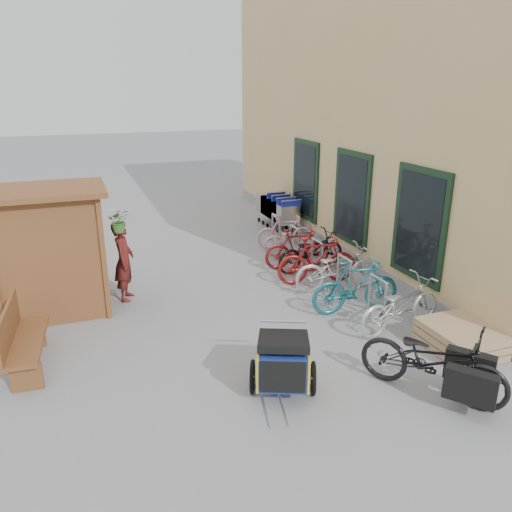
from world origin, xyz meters
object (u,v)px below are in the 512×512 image
object	(u,v)px
bike_0	(401,305)
bike_3	(317,260)
bench	(20,338)
bike_1	(356,287)
pallet_stack	(461,338)
child_trailer	(283,360)
bike_4	(311,251)
bike_7	(286,232)
shopping_carts	(277,208)
bike_6	(294,239)
kiosk	(43,235)
bike_2	(337,268)
bike_5	(298,248)
cargo_bike	(435,362)
person_kiosk	(124,261)

from	to	relation	value
bike_0	bike_3	distance (m)	2.52
bench	bike_1	size ratio (longest dim) A/B	0.94
pallet_stack	child_trailer	world-z (taller)	child_trailer
bike_4	bike_7	xyz separation A→B (m)	(0.09, 1.67, -0.01)
shopping_carts	bike_6	bearing A→B (deg)	-102.60
kiosk	bike_4	distance (m)	5.76
pallet_stack	bike_2	world-z (taller)	bike_2
bike_4	bike_5	xyz separation A→B (m)	(-0.23, 0.25, 0.01)
child_trailer	bike_5	distance (m)	5.11
shopping_carts	child_trailer	distance (m)	8.48
shopping_carts	bike_3	size ratio (longest dim) A/B	1.17
shopping_carts	bike_7	world-z (taller)	shopping_carts
cargo_bike	person_kiosk	world-z (taller)	person_kiosk
shopping_carts	child_trailer	bearing A→B (deg)	-112.17
bike_2	shopping_carts	bearing A→B (deg)	-2.30
kiosk	bike_6	bearing A→B (deg)	14.69
pallet_stack	bike_4	distance (m)	4.29
kiosk	bike_2	world-z (taller)	kiosk
cargo_bike	bike_3	world-z (taller)	same
bike_5	bike_6	size ratio (longest dim) A/B	1.01
kiosk	bike_3	bearing A→B (deg)	-4.51
bike_2	bike_7	xyz separation A→B (m)	(0.11, 2.93, -0.03)
pallet_stack	bike_2	distance (m)	3.05
shopping_carts	cargo_bike	size ratio (longest dim) A/B	1.01
cargo_bike	person_kiosk	xyz separation A→B (m)	(-3.62, 4.90, 0.29)
bike_5	bike_3	bearing A→B (deg)	-174.73
bike_2	bike_1	bearing A→B (deg)	174.27
bike_2	bike_6	xyz separation A→B (m)	(0.11, 2.40, -0.07)
shopping_carts	bike_2	distance (m)	4.86
pallet_stack	bike_5	xyz separation A→B (m)	(-0.86, 4.48, 0.27)
child_trailer	cargo_bike	distance (m)	2.09
cargo_bike	bike_4	bearing A→B (deg)	45.84
bike_2	bike_7	world-z (taller)	bike_2
shopping_carts	bike_4	xyz separation A→B (m)	(-0.63, -3.55, -0.17)
pallet_stack	bike_1	size ratio (longest dim) A/B	0.68
bike_4	bike_5	distance (m)	0.34
bike_4	bike_5	bearing A→B (deg)	34.69
cargo_bike	bike_2	world-z (taller)	cargo_bike
pallet_stack	bike_4	world-z (taller)	bike_4
bike_1	bike_7	distance (m)	4.05
bike_3	child_trailer	bearing A→B (deg)	155.66
shopping_carts	bike_7	bearing A→B (deg)	-106.12
cargo_bike	bike_2	distance (m)	3.88
bike_4	bike_2	bearing A→B (deg)	171.00
cargo_bike	bike_3	size ratio (longest dim) A/B	1.15
pallet_stack	bike_0	xyz separation A→B (m)	(-0.51, 0.96, 0.27)
bench	bike_1	bearing A→B (deg)	3.97
bike_0	bike_4	world-z (taller)	bike_0
pallet_stack	bike_3	bearing A→B (deg)	104.31
bike_5	bike_7	bearing A→B (deg)	-6.35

